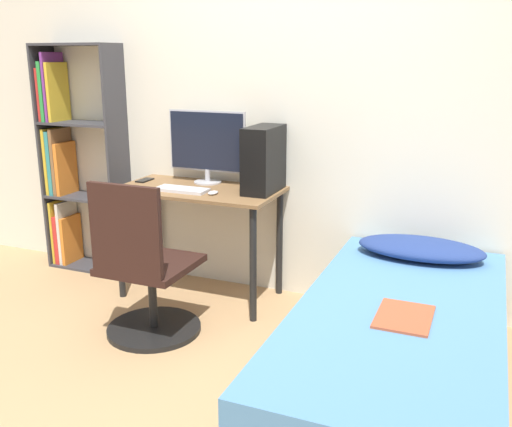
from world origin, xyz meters
name	(u,v)px	position (x,y,z in m)	size (l,w,h in m)	color
ground_plane	(178,398)	(0.00, 0.00, 0.00)	(14.00, 14.00, 0.00)	tan
wall_back	(284,110)	(0.00, 1.45, 1.25)	(8.00, 0.05, 2.50)	silver
desk	(199,206)	(-0.48, 1.15, 0.63)	(1.07, 0.56, 0.75)	brown
bookshelf	(71,165)	(-1.64, 1.30, 0.80)	(0.64, 0.26, 1.68)	#38383D
office_chair	(146,280)	(-0.48, 0.49, 0.35)	(0.56, 0.56, 0.94)	black
bed	(396,353)	(0.96, 0.43, 0.23)	(0.95, 2.00, 0.46)	#4C3D2D
pillow	(421,248)	(0.96, 1.17, 0.52)	(0.72, 0.36, 0.11)	navy
magazine	(404,317)	(0.99, 0.32, 0.47)	(0.24, 0.32, 0.01)	#B24C2D
monitor	(207,144)	(-0.50, 1.32, 1.02)	(0.56, 0.19, 0.49)	#B7B7BC
keyboard	(182,190)	(-0.54, 1.03, 0.76)	(0.34, 0.14, 0.02)	silver
pc_tower	(264,159)	(-0.05, 1.23, 0.96)	(0.17, 0.37, 0.42)	black
mouse	(213,193)	(-0.31, 1.03, 0.76)	(0.06, 0.09, 0.02)	silver
phone	(145,180)	(-0.93, 1.21, 0.76)	(0.07, 0.14, 0.01)	black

